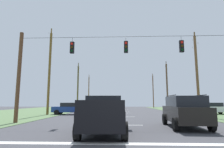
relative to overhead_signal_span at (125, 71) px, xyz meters
The scene contains 17 objects.
stop_bar_stripe 8.05m from the overhead_signal_span, 90.32° to the right, with size 14.61×0.45×0.01m, color white.
lane_dash_0 4.14m from the overhead_signal_span, 92.32° to the right, with size 0.15×2.50×0.01m, color white.
lane_dash_1 7.72m from the overhead_signal_span, 90.34° to the left, with size 0.15×2.50×0.01m, color white.
lane_dash_2 14.38m from the overhead_signal_span, 90.16° to the left, with size 0.15×2.50×0.01m, color white.
lane_dash_3 18.84m from the overhead_signal_span, 90.12° to the left, with size 0.15×2.50×0.01m, color white.
lane_dash_4 27.83m from the overhead_signal_span, 90.08° to the left, with size 0.15×2.50×0.01m, color white.
overhead_signal_span is the anchor object (origin of this frame).
pickup_truck 5.59m from the overhead_signal_span, 105.98° to the right, with size 2.44×5.47×1.95m.
suv_black 5.25m from the overhead_signal_span, 29.76° to the right, with size 2.41×4.89×2.05m.
distant_car_crossing_white 16.76m from the overhead_signal_span, 43.47° to the left, with size 4.31×2.03×1.52m.
distant_car_oncoming 12.61m from the overhead_signal_span, 124.81° to the left, with size 4.34×2.10×1.52m.
utility_pole_mid_right 11.94m from the overhead_signal_span, 42.06° to the left, with size 0.30×1.83×10.17m.
utility_pole_far_right 26.08m from the overhead_signal_span, 69.09° to the left, with size 0.33×1.65×10.01m.
utility_pole_near_left 41.50m from the overhead_signal_span, 77.13° to the left, with size 0.27×1.73×9.80m.
utility_pole_far_left 13.51m from the overhead_signal_span, 135.85° to the left, with size 0.31×1.79×11.48m.
utility_pole_distant_right 25.45m from the overhead_signal_span, 110.86° to the left, with size 0.31×1.86×9.75m.
utility_pole_distant_left 41.53m from the overhead_signal_span, 103.27° to the left, with size 0.27×1.82×9.61m.
Camera 1 is at (-0.36, -5.14, 1.63)m, focal length 30.23 mm.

